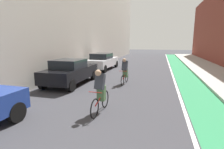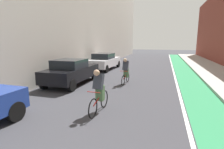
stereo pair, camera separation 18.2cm
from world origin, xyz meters
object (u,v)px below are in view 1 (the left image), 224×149
(parked_sedan_black, at_px, (71,71))
(cyclist_trailing, at_px, (125,70))
(cyclist_mid, at_px, (100,91))
(parked_sedan_white, at_px, (102,61))

(parked_sedan_black, height_order, cyclist_trailing, cyclist_trailing)
(parked_sedan_black, distance_m, cyclist_mid, 4.88)
(parked_sedan_white, distance_m, cyclist_mid, 10.23)
(parked_sedan_black, distance_m, parked_sedan_white, 6.05)
(cyclist_trailing, bearing_deg, parked_sedan_black, -163.10)
(cyclist_mid, relative_size, cyclist_trailing, 1.03)
(parked_sedan_black, bearing_deg, parked_sedan_white, 90.01)
(parked_sedan_black, bearing_deg, cyclist_trailing, 16.90)
(parked_sedan_black, distance_m, cyclist_trailing, 3.33)
(parked_sedan_white, xyz_separation_m, cyclist_mid, (3.22, -9.72, 0.02))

